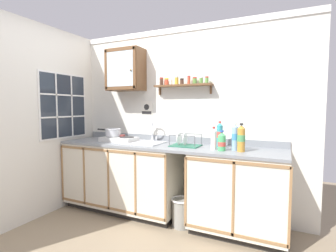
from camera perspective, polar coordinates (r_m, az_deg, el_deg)
floor at (r=3.14m, az=-3.37°, el=-22.05°), size 5.86×5.86×0.00m
back_wall at (r=3.39m, az=1.71°, el=1.51°), size 3.46×0.07×2.44m
side_wall_left at (r=3.56m, az=-26.99°, el=1.02°), size 0.05×3.41×2.44m
lower_cabinet_run at (r=3.52m, az=-10.09°, el=-11.23°), size 1.60×0.64×0.90m
lower_cabinet_run_right at (r=2.95m, az=15.79°, el=-14.43°), size 1.03×0.64×0.90m
countertop at (r=3.11m, az=-0.83°, el=-4.58°), size 2.82×0.66×0.03m
backsplash at (r=3.38m, az=1.46°, el=-2.93°), size 2.82×0.02×0.08m
sink at (r=3.31m, az=-5.71°, el=-4.11°), size 0.56×0.47×0.47m
hot_plate_stove at (r=3.47m, az=-11.08°, el=-2.96°), size 0.48×0.28×0.07m
saucepan at (r=3.54m, az=-12.44°, el=-1.37°), size 0.40×0.22×0.10m
bottle_soda_green_0 at (r=2.74m, az=12.14°, el=-3.55°), size 0.09×0.09×0.22m
bottle_water_blue_1 at (r=2.80m, az=14.99°, el=-2.47°), size 0.07×0.07×0.30m
bottle_opaque_white_2 at (r=2.80m, az=10.36°, el=-3.01°), size 0.06×0.06×0.25m
bottle_juice_amber_3 at (r=2.73m, az=16.33°, el=-2.71°), size 0.08×0.08×0.30m
bottle_detergent_teal_4 at (r=2.98m, az=11.67°, el=-1.99°), size 0.07×0.07×0.30m
dish_rack at (r=3.01m, az=3.84°, el=-4.03°), size 0.34×0.27×0.16m
mug at (r=3.52m, az=-10.43°, el=-2.64°), size 0.09×0.11×0.09m
wall_cabinet at (r=3.62m, az=-9.63°, el=12.44°), size 0.52×0.30×0.57m
spice_shelf at (r=3.26m, az=3.25°, el=9.56°), size 0.77×0.14×0.23m
warning_sign at (r=3.55m, az=-4.86°, el=3.83°), size 0.18×0.01×0.23m
window at (r=3.75m, az=-22.63°, el=4.24°), size 0.03×0.79×0.89m
trash_bin at (r=3.09m, az=3.16°, el=-18.93°), size 0.25×0.25×0.33m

